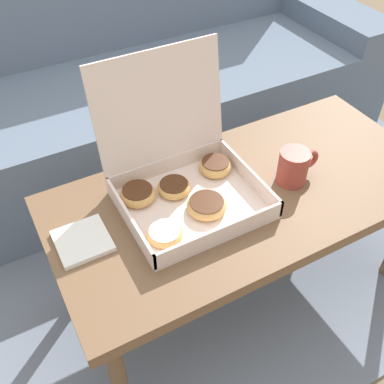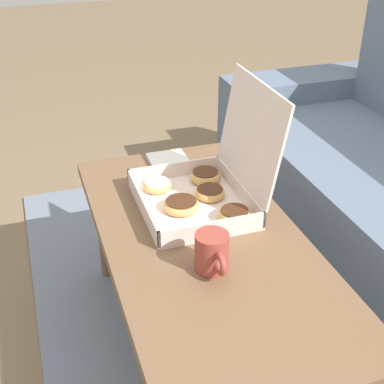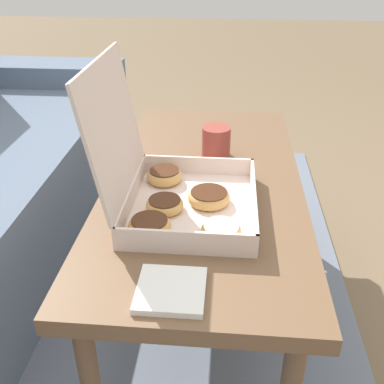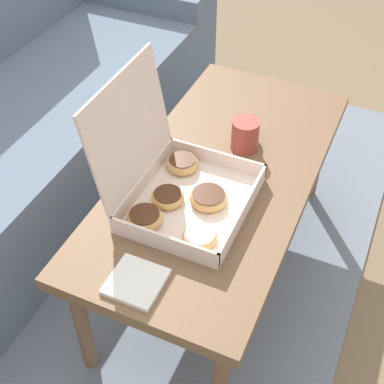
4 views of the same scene
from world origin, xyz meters
The scene contains 6 objects.
ground_plane centered at (0.00, 0.00, 0.00)m, with size 12.00×12.00×0.00m, color #756047.
area_rug centered at (0.00, 0.30, 0.01)m, with size 2.43×1.84×0.01m, color slate.
coffee_table centered at (0.00, -0.13, 0.42)m, with size 1.14×0.54×0.47m.
pastry_box centered at (-0.18, -0.06, 0.53)m, with size 0.37×0.37×0.37m.
coffee_mug centered at (0.14, -0.16, 0.52)m, with size 0.13×0.09×0.10m.
napkin_stack centered at (-0.48, -0.10, 0.48)m, with size 0.13×0.13×0.01m.
Camera 2 is at (1.14, -0.54, 1.33)m, focal length 50.00 mm.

